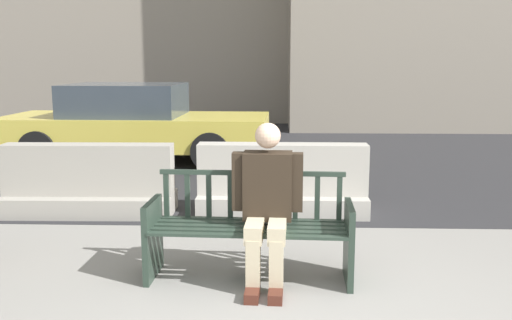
{
  "coord_description": "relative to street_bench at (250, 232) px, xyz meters",
  "views": [
    {
      "loc": [
        0.01,
        -3.35,
        1.82
      ],
      "look_at": [
        -0.21,
        2.69,
        0.75
      ],
      "focal_mm": 40.0,
      "sensor_mm": 36.0,
      "label": 1
    }
  ],
  "objects": [
    {
      "name": "seated_person",
      "position": [
        0.14,
        -0.06,
        0.29
      ],
      "size": [
        0.58,
        0.73,
        1.31
      ],
      "color": "#2D2319",
      "rests_on": "ground"
    },
    {
      "name": "jersey_barrier_centre",
      "position": [
        0.29,
        2.06,
        -0.06
      ],
      "size": [
        2.0,
        0.69,
        0.84
      ],
      "color": "#ADA89E",
      "rests_on": "ground"
    },
    {
      "name": "street_bench",
      "position": [
        0.0,
        0.0,
        0.0
      ],
      "size": [
        1.71,
        0.6,
        0.88
      ],
      "color": "#28382D",
      "rests_on": "ground"
    },
    {
      "name": "street_asphalt",
      "position": [
        0.21,
        7.49,
        -0.39
      ],
      "size": [
        120.0,
        12.0,
        0.01
      ],
      "primitive_type": "cube",
      "color": "#28282B",
      "rests_on": "ground"
    },
    {
      "name": "jersey_barrier_left",
      "position": [
        -2.0,
        1.95,
        -0.06
      ],
      "size": [
        2.01,
        0.72,
        0.84
      ],
      "color": "#9E998E",
      "rests_on": "ground"
    },
    {
      "name": "car_taxi_near",
      "position": [
        -2.36,
        5.6,
        0.28
      ],
      "size": [
        4.76,
        2.07,
        1.39
      ],
      "color": "#DBC64C",
      "rests_on": "ground"
    }
  ]
}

